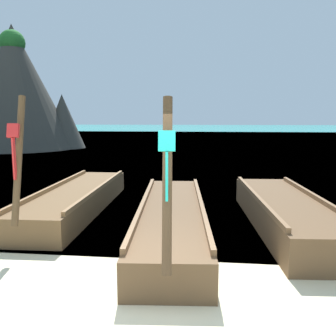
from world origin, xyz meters
TOP-DOWN VIEW (x-y plane):
  - ground at (0.00, 0.00)m, footprint 120.00×120.00m
  - sea_water at (0.00, 61.88)m, footprint 120.00×120.00m
  - longtail_boat_red_ribbon at (-2.55, 4.90)m, footprint 1.55×6.24m
  - longtail_boat_turquoise_ribbon at (0.14, 3.38)m, footprint 1.82×6.51m
  - longtail_boat_orange_ribbon at (2.64, 4.00)m, footprint 1.77×5.95m
  - karst_rock at (-14.10, 23.13)m, footprint 9.77×9.18m

SIDE VIEW (x-z plane):
  - ground at x=0.00m, z-range 0.00..0.00m
  - sea_water at x=0.00m, z-range 0.00..0.00m
  - longtail_boat_turquoise_ribbon at x=0.14m, z-range -1.05..1.67m
  - longtail_boat_red_ribbon at x=-2.55m, z-range -1.11..1.74m
  - longtail_boat_orange_ribbon at x=2.64m, z-range -0.95..1.63m
  - karst_rock at x=-14.10m, z-range -0.13..9.49m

